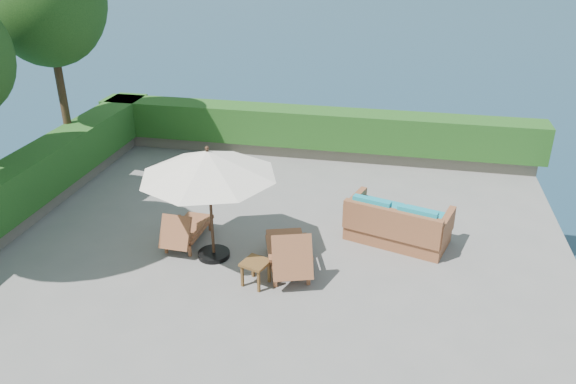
% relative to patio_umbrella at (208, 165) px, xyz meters
% --- Properties ---
extents(ground, '(12.00, 12.00, 0.00)m').
position_rel_patio_umbrella_xyz_m(ground, '(1.00, 0.15, -1.97)').
color(ground, gray).
rests_on(ground, ground).
extents(foundation, '(12.00, 12.00, 3.00)m').
position_rel_patio_umbrella_xyz_m(foundation, '(1.00, 0.15, -3.52)').
color(foundation, '#5E574B').
rests_on(foundation, ocean).
extents(ocean, '(600.00, 600.00, 0.00)m').
position_rel_patio_umbrella_xyz_m(ocean, '(1.00, 0.15, -4.97)').
color(ocean, '#173548').
rests_on(ocean, ground).
extents(planter_wall_far, '(12.00, 0.60, 0.36)m').
position_rel_patio_umbrella_xyz_m(planter_wall_far, '(1.00, 5.75, -1.79)').
color(planter_wall_far, slate).
rests_on(planter_wall_far, ground).
extents(planter_wall_left, '(0.60, 12.00, 0.36)m').
position_rel_patio_umbrella_xyz_m(planter_wall_left, '(-4.60, 0.15, -1.79)').
color(planter_wall_left, slate).
rests_on(planter_wall_left, ground).
extents(hedge_far, '(12.40, 0.90, 1.00)m').
position_rel_patio_umbrella_xyz_m(hedge_far, '(1.00, 5.75, -1.12)').
color(hedge_far, '#134415').
rests_on(hedge_far, planter_wall_far).
extents(hedge_left, '(0.90, 12.40, 1.00)m').
position_rel_patio_umbrella_xyz_m(hedge_left, '(-4.60, 0.15, -1.12)').
color(hedge_left, '#134415').
rests_on(hedge_left, planter_wall_left).
extents(patio_umbrella, '(2.76, 2.76, 2.33)m').
position_rel_patio_umbrella_xyz_m(patio_umbrella, '(0.00, 0.00, 0.00)').
color(patio_umbrella, black).
rests_on(patio_umbrella, ground).
extents(lounge_left, '(0.71, 1.49, 0.85)m').
position_rel_patio_umbrella_xyz_m(lounge_left, '(-0.70, 0.34, -1.62)').
color(lounge_left, brown).
rests_on(lounge_left, ground).
extents(lounge_right, '(1.22, 1.89, 1.01)m').
position_rel_patio_umbrella_xyz_m(lounge_right, '(1.56, -0.19, -1.55)').
color(lounge_right, brown).
rests_on(lounge_right, ground).
extents(side_table, '(0.57, 0.57, 0.48)m').
position_rel_patio_umbrella_xyz_m(side_table, '(1.06, -0.75, -1.58)').
color(side_table, brown).
rests_on(side_table, ground).
extents(wicker_loveseat, '(2.26, 1.59, 1.01)m').
position_rel_patio_umbrella_xyz_m(wicker_loveseat, '(3.50, 1.32, -1.58)').
color(wicker_loveseat, brown).
rests_on(wicker_loveseat, ground).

